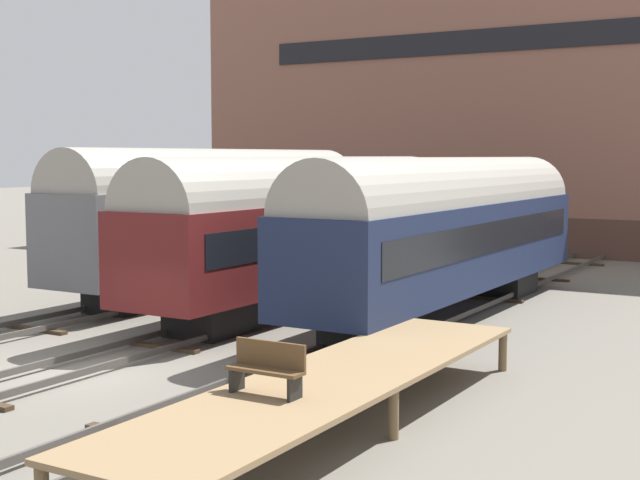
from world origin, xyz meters
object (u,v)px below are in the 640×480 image
train_car_maroon (310,222)px  bench (267,366)px  train_car_navy (449,227)px  train_car_grey (222,210)px

train_car_maroon → bench: (7.10, -13.16, -1.36)m
train_car_navy → train_car_maroon: (-4.78, -0.58, 0.01)m
train_car_navy → bench: (2.32, -13.74, -1.35)m
train_car_maroon → bench: bearing=-61.7°
bench → train_car_navy: bearing=99.6°
train_car_navy → train_car_grey: train_car_grey is taller
train_car_navy → train_car_grey: bearing=174.6°
train_car_navy → bench: train_car_navy is taller
train_car_navy → train_car_grey: size_ratio=1.04×
train_car_grey → train_car_navy: bearing=-5.4°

